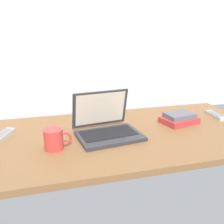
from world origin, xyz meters
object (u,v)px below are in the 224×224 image
object	(u,v)px
laptop	(106,126)
coffee_mug	(54,139)
remote_control_near	(215,115)
remote_control_far	(3,135)
book_stack	(179,119)

from	to	relation	value
laptop	coffee_mug	size ratio (longest dim) A/B	2.70
remote_control_near	coffee_mug	bearing A→B (deg)	-169.13
remote_control_far	book_stack	distance (m)	0.96
remote_control_near	remote_control_far	bearing A→B (deg)	179.60
coffee_mug	remote_control_near	bearing A→B (deg)	10.87
coffee_mug	remote_control_near	distance (m)	1.00
coffee_mug	remote_control_far	distance (m)	0.31
remote_control_far	book_stack	xyz separation A→B (m)	(0.95, -0.04, 0.01)
laptop	book_stack	bearing A→B (deg)	7.04
remote_control_near	book_stack	distance (m)	0.27
remote_control_far	book_stack	world-z (taller)	book_stack
coffee_mug	remote_control_near	xyz separation A→B (m)	(0.98, 0.19, -0.04)
laptop	remote_control_far	bearing A→B (deg)	169.20
remote_control_far	remote_control_near	bearing A→B (deg)	-0.40
remote_control_far	book_stack	bearing A→B (deg)	-2.50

